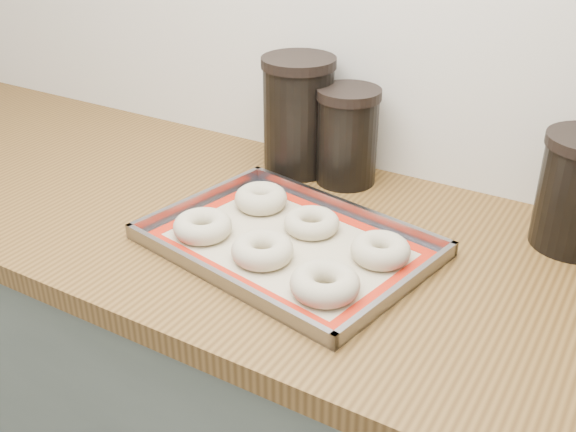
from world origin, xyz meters
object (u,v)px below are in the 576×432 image
Objects in this scene: baking_tray at (288,243)px; bagel_front_left at (203,226)px; bagel_front_mid at (262,250)px; bagel_back_right at (380,250)px; canister_left at (298,115)px; bagel_back_left at (261,198)px; bagel_front_right at (325,283)px; canister_mid at (347,136)px; bagel_back_mid at (312,223)px.

bagel_front_left is at bearing -161.54° from baking_tray.
bagel_front_mid is (-0.01, -0.06, 0.02)m from baking_tray.
canister_left is at bearing 139.94° from bagel_back_right.
baking_tray is at bearing -38.86° from bagel_back_left.
bagel_front_mid is at bearing -68.81° from canister_left.
bagel_front_mid is 0.19m from bagel_back_right.
bagel_front_left is 0.31m from bagel_back_right.
bagel_front_right is (0.27, -0.05, 0.00)m from bagel_front_left.
bagel_back_left is at bearing 168.14° from bagel_back_right.
baking_tray is 2.65× the size of canister_mid.
bagel_front_right is at bearing -38.59° from bagel_back_left.
bagel_front_mid and bagel_back_right have the same top height.
canister_left reaches higher than bagel_back_right.
baking_tray is at bearing 141.67° from bagel_front_right.
bagel_front_mid is 1.05× the size of bagel_back_right.
bagel_back_left is at bearing 141.14° from baking_tray.
bagel_front_right is 0.55× the size of canister_mid.
bagel_back_right is (0.27, -0.06, -0.00)m from bagel_back_left.
bagel_front_left is at bearing -144.40° from bagel_back_mid.
bagel_front_left is 0.43× the size of canister_left.
canister_left reaches higher than bagel_front_left.
canister_left is at bearing 125.01° from bagel_back_mid.
bagel_back_mid is at bearing 169.10° from bagel_back_right.
bagel_back_right is (0.14, -0.03, 0.00)m from bagel_back_mid.
bagel_back_left reaches higher than bagel_front_left.
bagel_back_right is (0.30, 0.08, 0.00)m from bagel_front_left.
bagel_front_mid is 0.53× the size of canister_mid.
canister_left is at bearing 179.33° from canister_mid.
baking_tray is at bearing -167.17° from bagel_back_right.
bagel_back_left is at bearing -80.20° from canister_left.
bagel_front_left is 0.14m from bagel_back_left.
canister_mid reaches higher than bagel_back_mid.
bagel_back_mid reaches higher than baking_tray.
bagel_back_left reaches higher than bagel_front_mid.
bagel_back_left is at bearing 77.69° from bagel_front_left.
bagel_front_right is 0.30m from bagel_back_left.
bagel_front_left is 1.04× the size of bagel_back_left.
baking_tray is 4.83× the size of bagel_front_right.
bagel_back_left is 1.01× the size of bagel_back_mid.
bagel_back_mid is at bearing 35.60° from bagel_front_left.
canister_left reaches higher than canister_mid.
bagel_back_left is 1.00× the size of bagel_back_right.
bagel_front_left is at bearing -89.37° from canister_left.
canister_left is (-0.16, 0.23, 0.10)m from bagel_back_mid.
bagel_front_right is (0.13, -0.03, 0.00)m from bagel_front_mid.
bagel_back_mid is at bearing 80.14° from baking_tray.
baking_tray is 5.03× the size of bagel_front_mid.
canister_mid is at bearing 101.38° from bagel_back_mid.
baking_tray is 0.16m from bagel_back_right.
bagel_back_right is at bearing 30.53° from bagel_front_mid.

